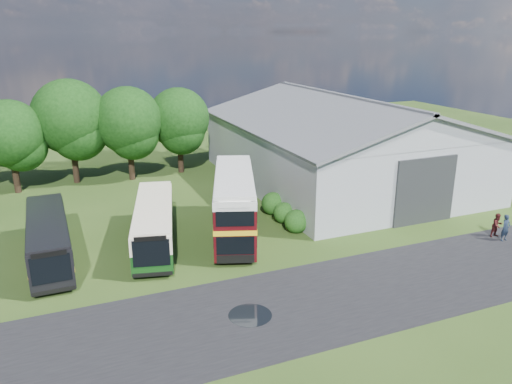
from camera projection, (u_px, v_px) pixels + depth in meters
name	position (u px, v px, depth m)	size (l,w,h in m)	color
ground	(255.00, 283.00, 28.12)	(120.00, 120.00, 0.00)	#213711
asphalt_road	(328.00, 298.00, 26.57)	(60.00, 8.00, 0.02)	black
puddle	(250.00, 316.00, 24.93)	(2.20, 2.20, 0.01)	black
storage_shed	(339.00, 137.00, 46.35)	(18.80, 24.80, 8.15)	gray
tree_left_b	(10.00, 134.00, 42.47)	(5.78, 5.78, 8.16)	black
tree_mid	(70.00, 117.00, 45.15)	(6.80, 6.80, 9.60)	black
tree_right_a	(128.00, 121.00, 46.23)	(6.26, 6.26, 8.83)	black
tree_right_b	(179.00, 118.00, 48.83)	(5.98, 5.98, 8.45)	black
shrub_front	(296.00, 231.00, 35.43)	(1.70, 1.70, 1.70)	#194714
shrub_mid	(284.00, 222.00, 37.19)	(1.60, 1.60, 1.60)	#194714
shrub_back	(273.00, 213.00, 38.95)	(1.80, 1.80, 1.80)	#194714
bus_green_single	(154.00, 223.00, 32.78)	(4.70, 10.68, 2.87)	black
bus_maroon_double	(234.00, 205.00, 34.22)	(5.94, 10.64, 4.45)	black
bus_dark_single	(49.00, 238.00, 30.52)	(2.50, 10.13, 2.78)	black
visitor_a	(506.00, 228.00, 33.58)	(0.68, 0.44, 1.85)	#182335
visitor_b	(497.00, 225.00, 34.24)	(0.82, 0.64, 1.70)	#431516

